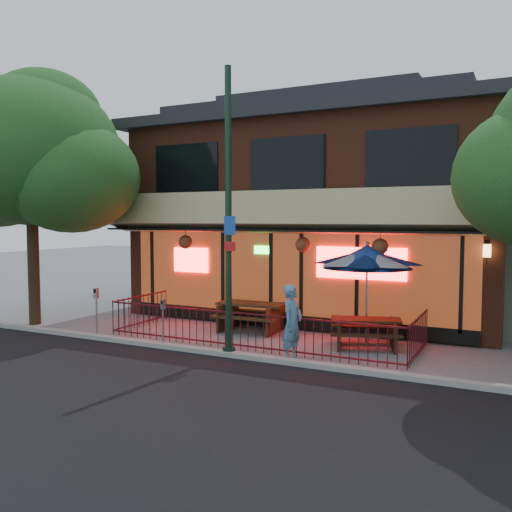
# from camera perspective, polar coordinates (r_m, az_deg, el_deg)

# --- Properties ---
(ground) EXTENTS (80.00, 80.00, 0.00)m
(ground) POSITION_cam_1_polar(r_m,az_deg,el_deg) (13.92, -2.05, -10.03)
(ground) COLOR gray
(ground) RESTS_ON ground
(asphalt_street) EXTENTS (80.00, 11.00, 0.00)m
(asphalt_street) POSITION_cam_1_polar(r_m,az_deg,el_deg) (9.35, -20.78, -17.40)
(asphalt_street) COLOR black
(asphalt_street) RESTS_ON ground
(curb) EXTENTS (80.00, 0.25, 0.12)m
(curb) POSITION_cam_1_polar(r_m,az_deg,el_deg) (13.48, -3.08, -10.23)
(curb) COLOR #999993
(curb) RESTS_ON ground
(restaurant_building) EXTENTS (12.96, 9.49, 8.05)m
(restaurant_building) POSITION_cam_1_polar(r_m,az_deg,el_deg) (20.06, 7.73, 6.11)
(restaurant_building) COLOR brown
(restaurant_building) RESTS_ON ground
(patio_fence) EXTENTS (8.44, 2.62, 1.00)m
(patio_fence) POSITION_cam_1_polar(r_m,az_deg,el_deg) (14.22, -1.08, -7.12)
(patio_fence) COLOR #501118
(patio_fence) RESTS_ON ground
(street_light) EXTENTS (0.43, 0.32, 7.00)m
(street_light) POSITION_cam_1_polar(r_m,az_deg,el_deg) (13.16, -2.92, 3.02)
(street_light) COLOR black
(street_light) RESTS_ON ground
(street_tree_left) EXTENTS (5.60, 5.60, 8.05)m
(street_tree_left) POSITION_cam_1_polar(r_m,az_deg,el_deg) (18.68, -22.40, 10.76)
(street_tree_left) COLOR #332719
(street_tree_left) RESTS_ON ground
(picnic_table_left) EXTENTS (2.09, 1.65, 0.86)m
(picnic_table_left) POSITION_cam_1_polar(r_m,az_deg,el_deg) (16.25, -0.48, -5.96)
(picnic_table_left) COLOR #3D2B16
(picnic_table_left) RESTS_ON ground
(picnic_table_right) EXTENTS (2.12, 1.85, 0.77)m
(picnic_table_right) POSITION_cam_1_polar(r_m,az_deg,el_deg) (14.50, 11.46, -7.50)
(picnic_table_right) COLOR black
(picnic_table_right) RESTS_ON ground
(patio_umbrella) EXTENTS (2.40, 2.40, 2.75)m
(patio_umbrella) POSITION_cam_1_polar(r_m,az_deg,el_deg) (14.79, 11.62, -0.08)
(patio_umbrella) COLOR gray
(patio_umbrella) RESTS_ON ground
(pedestrian) EXTENTS (0.50, 0.71, 1.82)m
(pedestrian) POSITION_cam_1_polar(r_m,az_deg,el_deg) (12.84, 3.84, -7.07)
(pedestrian) COLOR teal
(pedestrian) RESTS_ON ground
(parking_meter_near) EXTENTS (0.14, 0.12, 1.25)m
(parking_meter_near) POSITION_cam_1_polar(r_m,az_deg,el_deg) (14.45, -9.77, -6.12)
(parking_meter_near) COLOR gray
(parking_meter_near) RESTS_ON ground
(parking_meter_far) EXTENTS (0.13, 0.11, 1.42)m
(parking_meter_far) POSITION_cam_1_polar(r_m,az_deg,el_deg) (15.88, -16.46, -4.89)
(parking_meter_far) COLOR #9C9FA5
(parking_meter_far) RESTS_ON ground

